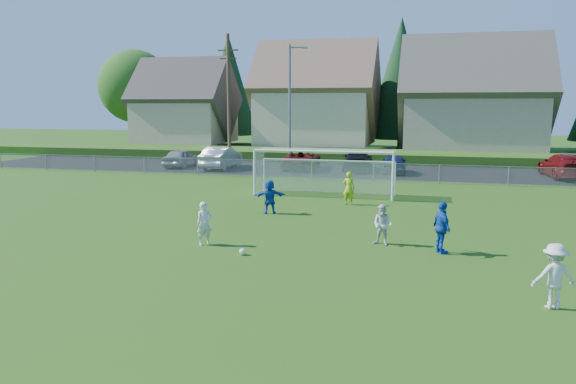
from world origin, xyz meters
name	(u,v)px	position (x,y,z in m)	size (l,w,h in m)	color
ground	(213,289)	(0.00, 0.00, 0.00)	(160.00, 160.00, 0.00)	#193D0C
asphalt_lot	(354,171)	(0.00, 27.50, 0.01)	(60.00, 60.00, 0.00)	black
grass_embankment	(366,156)	(0.00, 35.00, 0.40)	(70.00, 6.00, 0.80)	#1E420F
soccer_ball	(242,252)	(-0.36, 3.44, 0.11)	(0.22, 0.22, 0.22)	white
player_white_a	(204,223)	(-2.08, 4.40, 0.76)	(0.55, 0.36, 1.52)	silver
player_white_b	(383,225)	(3.94, 5.91, 0.72)	(0.70, 0.54, 1.43)	silver
player_white_c	(554,276)	(8.46, 0.76, 0.80)	(1.04, 0.60, 1.60)	silver
player_blue_a	(442,228)	(5.92, 5.28, 0.87)	(1.02, 0.42, 1.73)	#1241B1
player_blue_b	(270,197)	(-1.45, 10.37, 0.77)	(1.42, 0.45, 1.54)	#1241B1
goalkeeper	(349,188)	(1.65, 13.50, 0.81)	(0.59, 0.39, 1.62)	#A3CE18
car_a	(181,158)	(-13.34, 26.53, 0.70)	(1.66, 4.11, 1.40)	#929498
car_b	(221,158)	(-9.95, 26.40, 0.82)	(1.73, 4.96, 1.64)	#B8B8B8
car_c	(301,159)	(-3.97, 27.52, 0.73)	(2.44, 5.29, 1.47)	#650F0B
car_d	(357,161)	(0.22, 27.75, 0.73)	(2.03, 5.00, 1.45)	black
car_e	(394,164)	(2.97, 26.68, 0.69)	(1.63, 4.04, 1.38)	#141C49
car_g	(564,166)	(14.05, 26.94, 0.80)	(2.25, 5.54, 1.61)	#660B0D
soccer_goal	(325,165)	(0.00, 16.05, 1.63)	(7.42, 1.90, 2.50)	white
chainlink_fence	(342,171)	(0.00, 22.00, 0.63)	(52.06, 0.06, 1.20)	gray
streetlight	(290,104)	(-4.45, 26.00, 4.84)	(1.38, 0.18, 9.00)	slate
utility_pole	(229,100)	(-9.50, 27.00, 5.15)	(1.60, 0.26, 10.00)	#473321
houses_row	(397,78)	(1.97, 42.46, 7.33)	(53.90, 11.45, 13.27)	tan
tree_row	(392,84)	(1.04, 48.74, 6.91)	(65.98, 12.36, 13.80)	#382616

